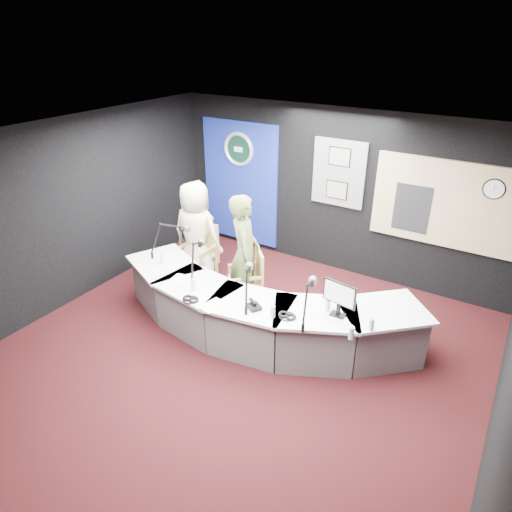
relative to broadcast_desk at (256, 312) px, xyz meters
The scene contains 31 objects.
ground 0.67m from the broadcast_desk, 84.81° to the right, with size 6.00×6.00×0.00m, color black.
ceiling 2.49m from the broadcast_desk, 84.81° to the right, with size 6.00×6.00×0.02m, color silver.
wall_back 2.66m from the broadcast_desk, 88.83° to the left, with size 6.00×0.02×2.80m, color black.
wall_left 3.17m from the broadcast_desk, 169.44° to the right, with size 0.02×6.00×2.80m, color black.
broadcast_desk is the anchor object (origin of this frame).
backdrop_panel 3.17m from the broadcast_desk, 127.40° to the left, with size 1.60×0.05×2.30m, color navy.
agency_seal 3.38m from the broadcast_desk, 127.86° to the left, with size 0.63×0.63×0.07m, color silver.
seal_center 3.38m from the broadcast_desk, 127.80° to the left, with size 0.48×0.48×0.01m, color black.
pinboard 2.79m from the broadcast_desk, 87.63° to the left, with size 0.90×0.04×1.10m, color slate.
framed_photo_upper 2.91m from the broadcast_desk, 87.60° to the left, with size 0.34×0.02×0.27m, color gray.
framed_photo_lower 2.63m from the broadcast_desk, 87.60° to the left, with size 0.34×0.02×0.27m, color gray.
booth_window_frame 3.24m from the broadcast_desk, 53.36° to the left, with size 2.12×0.06×1.32m, color tan.
booth_glow 3.23m from the broadcast_desk, 53.24° to the left, with size 2.00×0.02×1.20m, color #FFE9A1.
equipment_rack 2.93m from the broadcast_desk, 60.54° to the left, with size 0.55×0.02×0.75m, color black.
wall_clock 3.71m from the broadcast_desk, 44.88° to the left, with size 0.28×0.28×0.01m, color white.
armchair_left 1.83m from the broadcast_desk, 154.15° to the left, with size 0.54×0.54×0.95m, color tan, non-canonical shape.
armchair_right 0.72m from the broadcast_desk, 134.94° to the left, with size 0.51×0.51×0.91m, color tan, non-canonical shape.
draped_jacket 1.98m from the broadcast_desk, 147.79° to the left, with size 0.50×0.10×0.70m, color #686157.
person_man 1.89m from the broadcast_desk, 154.15° to the left, with size 0.86×0.56×1.75m, color beige.
person_woman 0.90m from the broadcast_desk, 134.94° to the left, with size 0.67×0.44×1.84m, color #596937.
computer_monitor 1.37m from the broadcast_desk, ahead, with size 0.42×0.02×0.28m, color black.
desk_phone 0.62m from the broadcast_desk, 60.36° to the right, with size 0.18×0.14×0.04m, color black.
headphones_near 0.86m from the broadcast_desk, 27.84° to the right, with size 0.23×0.23×0.04m, color black.
headphones_far 0.97m from the broadcast_desk, 129.56° to the right, with size 0.23×0.23×0.04m, color black.
paper_stack 1.17m from the broadcast_desk, 161.09° to the right, with size 0.21×0.30×0.00m, color white.
notepad 0.78m from the broadcast_desk, 111.39° to the right, with size 0.22×0.32×0.00m, color white.
boom_mic_a 1.84m from the broadcast_desk, behind, with size 0.34×0.70×0.60m, color black, non-canonical shape.
boom_mic_b 1.16m from the broadcast_desk, behind, with size 0.37×0.69×0.60m, color black, non-canonical shape.
boom_mic_c 0.74m from the broadcast_desk, 77.30° to the right, with size 0.42×0.66×0.60m, color black, non-canonical shape.
boom_mic_d 1.13m from the broadcast_desk, 14.08° to the right, with size 0.30×0.71×0.60m, color black, non-canonical shape.
water_bottles 0.52m from the broadcast_desk, 81.96° to the right, with size 3.27×0.55×0.18m, color silver, non-canonical shape.
Camera 1 is at (2.74, -3.92, 3.95)m, focal length 32.00 mm.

